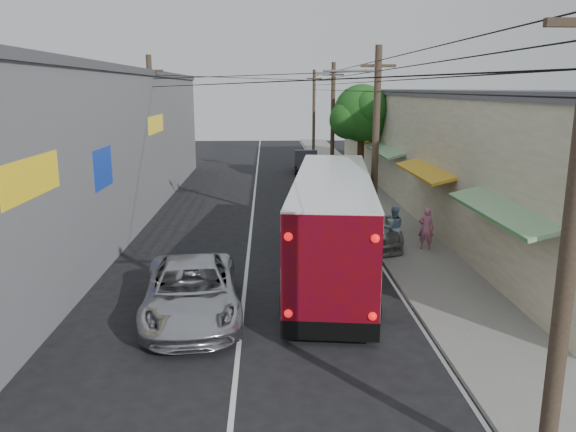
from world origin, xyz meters
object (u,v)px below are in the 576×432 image
object	(u,v)px
jeepney	(191,291)
parked_car_mid	(317,182)
parked_suv	(359,222)
pedestrian_near	(426,228)
parked_car_far	(306,161)
pedestrian_far	(393,228)
coach_bus	(332,222)

from	to	relation	value
jeepney	parked_car_mid	xyz separation A→B (m)	(5.20, 18.25, 0.03)
parked_suv	parked_car_mid	xyz separation A→B (m)	(-0.80, 10.42, -0.03)
jeepney	pedestrian_near	xyz separation A→B (m)	(8.40, 6.20, 0.17)
parked_car_mid	parked_car_far	distance (m)	9.82
parked_suv	pedestrian_near	distance (m)	2.90
pedestrian_far	jeepney	bearing A→B (deg)	42.86
parked_suv	pedestrian_near	world-z (taller)	pedestrian_near
parked_suv	jeepney	bearing A→B (deg)	-133.27
parked_car_mid	pedestrian_far	world-z (taller)	pedestrian_far
parked_car_far	pedestrian_near	distance (m)	22.10
coach_bus	pedestrian_near	size ratio (longest dim) A/B	7.27
parked_car_far	jeepney	bearing A→B (deg)	-97.24
coach_bus	parked_car_mid	xyz separation A→B (m)	(0.79, 14.32, -0.97)
parked_car_far	pedestrian_near	size ratio (longest dim) A/B	2.96
parked_car_mid	pedestrian_far	size ratio (longest dim) A/B	2.74
parked_car_mid	coach_bus	bearing A→B (deg)	-88.59
jeepney	pedestrian_far	size ratio (longest dim) A/B	3.23
coach_bus	pedestrian_near	distance (m)	4.67
jeepney	parked_car_far	world-z (taller)	parked_car_far
jeepney	pedestrian_far	bearing A→B (deg)	34.53
coach_bus	pedestrian_far	xyz separation A→B (m)	(2.68, 2.24, -0.79)
parked_suv	pedestrian_near	size ratio (longest dim) A/B	3.51
pedestrian_near	pedestrian_far	bearing A→B (deg)	17.97
jeepney	pedestrian_near	distance (m)	10.44
coach_bus	parked_car_mid	distance (m)	14.38
parked_suv	parked_car_far	world-z (taller)	parked_suv
parked_suv	parked_car_far	size ratio (longest dim) A/B	1.19
coach_bus	pedestrian_far	world-z (taller)	coach_bus
pedestrian_near	jeepney	bearing A→B (deg)	52.84
coach_bus	parked_car_mid	bearing A→B (deg)	93.85
jeepney	pedestrian_near	size ratio (longest dim) A/B	3.38
parked_car_far	pedestrian_far	distance (m)	21.99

